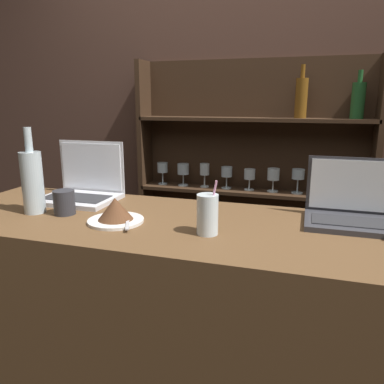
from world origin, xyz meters
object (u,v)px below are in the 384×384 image
Objects in this scene: laptop_near at (83,187)px; laptop_far at (352,209)px; coffee_cup at (64,202)px; wine_bottle_clear at (32,181)px; cake_plate at (115,212)px; water_glass at (208,214)px.

laptop_far is at bearing -0.72° from laptop_near.
laptop_far is at bearing 11.44° from coffee_cup.
coffee_cup is at bearing 6.83° from wine_bottle_clear.
cake_plate is 2.14× the size of coffee_cup.
wine_bottle_clear reaches higher than cake_plate.
coffee_cup is (-0.55, 0.05, -0.02)m from water_glass.
water_glass is (-0.44, -0.25, 0.02)m from laptop_far.
laptop_near is at bearing 105.77° from coffee_cup.
wine_bottle_clear is 0.14m from coffee_cup.
coffee_cup is at bearing 174.96° from water_glass.
coffee_cup is (0.12, 0.01, -0.08)m from wine_bottle_clear.
coffee_cup is (0.06, -0.21, -0.01)m from laptop_near.
wine_bottle_clear is at bearing 177.05° from water_glass.
cake_plate is 0.35m from wine_bottle_clear.
laptop_near is 0.24m from wine_bottle_clear.
laptop_near is at bearing 75.73° from wine_bottle_clear.
coffee_cup reaches higher than cake_plate.
water_glass is 1.93× the size of coffee_cup.
wine_bottle_clear is at bearing -173.17° from coffee_cup.
cake_plate is at bearing 176.46° from water_glass.
laptop_near is 0.37m from cake_plate.
laptop_near reaches higher than coffee_cup.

